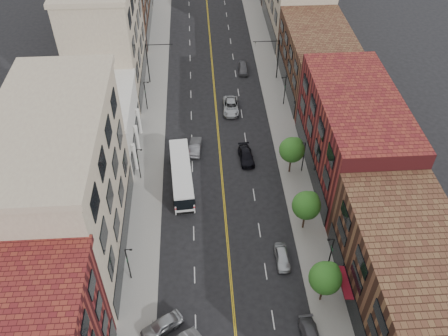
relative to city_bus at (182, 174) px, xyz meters
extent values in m
cube|color=gray|center=(-4.60, 12.27, -1.66)|extent=(4.00, 110.00, 0.15)
cube|color=gray|center=(15.40, 12.27, -1.66)|extent=(4.00, 110.00, 0.15)
cube|color=gray|center=(-11.60, -9.73, 7.27)|extent=(10.00, 22.00, 18.00)
cube|color=silver|center=(-11.60, 8.27, 2.27)|extent=(10.00, 14.00, 8.00)
cube|color=gray|center=(-11.60, 25.27, 7.27)|extent=(10.00, 20.00, 18.00)
cube|color=#502D20|center=(22.40, -22.73, 3.27)|extent=(10.00, 26.00, 10.00)
cube|color=maroon|center=(22.40, 1.27, 4.27)|extent=(10.00, 22.00, 12.00)
cube|color=#502D20|center=(22.40, 22.27, 3.27)|extent=(10.00, 20.00, 10.00)
cylinder|color=black|center=(14.70, -18.73, -0.33)|extent=(0.22, 0.22, 2.50)
sphere|color=#255D1A|center=(14.70, -18.73, 2.31)|extent=(3.40, 3.40, 3.40)
sphere|color=#255D1A|center=(15.20, -18.33, 2.82)|extent=(2.04, 2.04, 2.04)
cylinder|color=black|center=(14.70, -8.73, -0.33)|extent=(0.22, 0.22, 2.50)
sphere|color=#255D1A|center=(14.70, -8.73, 2.31)|extent=(3.40, 3.40, 3.40)
sphere|color=#255D1A|center=(15.20, -8.33, 2.82)|extent=(2.04, 2.04, 2.04)
cylinder|color=black|center=(14.70, 1.27, -0.33)|extent=(0.22, 0.22, 2.50)
sphere|color=#255D1A|center=(14.70, 1.27, 2.31)|extent=(3.40, 3.40, 3.40)
sphere|color=#255D1A|center=(15.20, 1.67, 2.82)|extent=(2.04, 2.04, 2.04)
cylinder|color=black|center=(-5.60, -14.73, 0.92)|extent=(0.14, 0.14, 5.00)
cylinder|color=black|center=(-5.25, -14.73, 3.42)|extent=(0.70, 0.10, 0.10)
cube|color=black|center=(-5.00, -14.73, 3.37)|extent=(0.28, 0.14, 0.14)
cube|color=#19592D|center=(-5.60, -14.73, 1.82)|extent=(0.04, 0.55, 0.35)
cylinder|color=black|center=(-5.60, 1.27, 0.92)|extent=(0.14, 0.14, 5.00)
cylinder|color=black|center=(-5.25, 1.27, 3.42)|extent=(0.70, 0.10, 0.10)
cube|color=black|center=(-5.00, 1.27, 3.37)|extent=(0.28, 0.14, 0.14)
cube|color=#19592D|center=(-5.60, 1.27, 1.82)|extent=(0.04, 0.55, 0.35)
cylinder|color=black|center=(-5.60, 17.27, 0.92)|extent=(0.14, 0.14, 5.00)
cylinder|color=black|center=(-5.25, 17.27, 3.42)|extent=(0.70, 0.10, 0.10)
cube|color=black|center=(-5.00, 17.27, 3.37)|extent=(0.28, 0.14, 0.14)
cube|color=#19592D|center=(-5.60, 17.27, 1.82)|extent=(0.04, 0.55, 0.35)
cylinder|color=black|center=(16.40, -14.73, 0.92)|extent=(0.14, 0.14, 5.00)
cylinder|color=black|center=(16.05, -14.73, 3.42)|extent=(0.70, 0.10, 0.10)
cube|color=black|center=(15.80, -14.73, 3.37)|extent=(0.28, 0.14, 0.14)
cube|color=#19592D|center=(16.40, -14.73, 1.82)|extent=(0.04, 0.55, 0.35)
cylinder|color=black|center=(16.40, 1.27, 0.92)|extent=(0.14, 0.14, 5.00)
cylinder|color=black|center=(16.05, 1.27, 3.42)|extent=(0.70, 0.10, 0.10)
cube|color=black|center=(15.80, 1.27, 3.37)|extent=(0.28, 0.14, 0.14)
cube|color=#19592D|center=(16.40, 1.27, 1.82)|extent=(0.04, 0.55, 0.35)
cylinder|color=black|center=(16.40, 17.27, 0.92)|extent=(0.14, 0.14, 5.00)
cylinder|color=black|center=(16.05, 17.27, 3.42)|extent=(0.70, 0.10, 0.10)
cube|color=black|center=(15.80, 17.27, 3.37)|extent=(0.28, 0.14, 0.14)
cube|color=#19592D|center=(16.40, 17.27, 1.82)|extent=(0.04, 0.55, 0.35)
cylinder|color=black|center=(-5.60, 25.27, 2.02)|extent=(0.18, 0.18, 7.20)
cylinder|color=black|center=(-3.40, 25.27, 5.42)|extent=(4.40, 0.12, 0.12)
imported|color=black|center=(-1.60, 25.27, 5.02)|extent=(0.15, 0.18, 0.90)
cylinder|color=black|center=(16.40, 25.27, 2.02)|extent=(0.18, 0.18, 7.20)
cylinder|color=black|center=(14.20, 25.27, 5.42)|extent=(4.40, 0.12, 0.12)
imported|color=black|center=(12.40, 25.27, 5.02)|extent=(0.15, 0.18, 0.90)
cube|color=silver|center=(0.00, 0.01, -0.15)|extent=(3.33, 11.68, 2.78)
cube|color=black|center=(0.00, 0.01, 0.53)|extent=(3.37, 11.72, 1.01)
cube|color=#BA0D11|center=(0.00, 0.01, -0.43)|extent=(3.37, 11.72, 0.21)
cube|color=black|center=(0.42, -5.76, 0.09)|extent=(2.11, 0.21, 1.54)
cylinder|color=black|center=(-0.98, -3.91, -1.27)|extent=(0.34, 0.94, 0.92)
cylinder|color=black|center=(1.54, -3.73, -1.27)|extent=(0.34, 0.94, 0.92)
cylinder|color=black|center=(-1.55, 3.75, -1.27)|extent=(0.34, 0.94, 0.92)
cylinder|color=black|center=(0.98, 3.93, -1.27)|extent=(0.34, 0.94, 0.92)
imported|color=#9DA0A4|center=(-1.97, -21.08, -0.98)|extent=(4.70, 3.85, 1.51)
imported|color=#B8BCC1|center=(11.43, -13.42, -1.06)|extent=(1.59, 3.95, 1.34)
imported|color=#49494D|center=(1.90, 6.70, -0.99)|extent=(2.03, 4.64, 1.48)
imported|color=black|center=(9.02, 4.23, -1.06)|extent=(2.26, 4.79, 1.35)
imported|color=#ABAFB3|center=(7.76, 16.29, -0.97)|extent=(2.76, 5.59, 1.53)
imported|color=#535359|center=(10.83, 27.89, -1.01)|extent=(1.96, 4.34, 1.45)
camera|label=1|loc=(2.74, -45.66, 42.88)|focal=38.00mm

